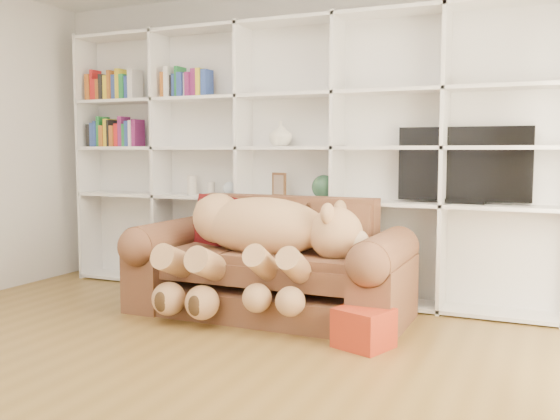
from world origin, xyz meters
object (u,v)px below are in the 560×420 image
at_px(gift_box, 364,328).
at_px(sofa, 270,271).
at_px(teddy_bear, 258,239).
at_px(tv, 464,166).

bearing_deg(gift_box, sofa, 150.29).
bearing_deg(teddy_bear, sofa, 80.33).
bearing_deg(tv, gift_box, -110.48).
relative_size(sofa, teddy_bear, 1.42).
distance_m(teddy_bear, tv, 1.70).
height_order(teddy_bear, gift_box, teddy_bear).
distance_m(sofa, teddy_bear, 0.33).
xyz_separation_m(gift_box, tv, (0.44, 1.19, 1.03)).
xyz_separation_m(sofa, tv, (1.36, 0.67, 0.82)).
relative_size(teddy_bear, tv, 1.50).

